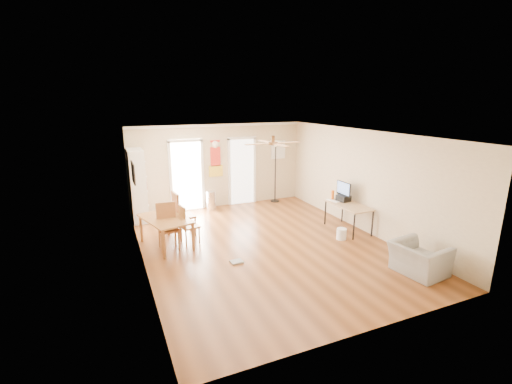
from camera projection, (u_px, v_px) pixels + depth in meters
name	position (u px, v px, depth m)	size (l,w,h in m)	color
floor	(266.00, 245.00, 8.34)	(7.00, 7.00, 0.00)	brown
ceiling	(267.00, 134.00, 7.67)	(5.50, 7.00, 0.00)	silver
wall_back	(219.00, 166.00, 11.11)	(5.50, 0.04, 2.60)	beige
wall_front	(373.00, 251.00, 4.90)	(5.50, 0.04, 2.60)	beige
wall_left	(140.00, 206.00, 6.95)	(0.04, 7.00, 2.60)	beige
wall_right	(364.00, 181.00, 9.06)	(0.04, 7.00, 2.60)	beige
crown_molding	(267.00, 136.00, 7.68)	(5.50, 7.00, 0.08)	white
kitchen_doorway	(187.00, 177.00, 10.76)	(0.90, 0.10, 2.10)	white
bathroom_doorway	(242.00, 172.00, 11.45)	(0.80, 0.10, 2.10)	white
wall_decal	(216.00, 158.00, 10.98)	(0.46, 0.03, 1.10)	red
ac_grille	(278.00, 150.00, 11.77)	(0.50, 0.04, 0.60)	white
framed_poster	(133.00, 173.00, 8.10)	(0.04, 0.66, 0.48)	black
ceiling_fan	(273.00, 143.00, 7.45)	(1.24, 1.24, 0.20)	#593819
bookshelf	(137.00, 185.00, 9.83)	(0.40, 0.91, 2.02)	silver
dining_table	(166.00, 232.00, 8.21)	(0.82, 1.37, 0.69)	olive
dining_chair_right_a	(184.00, 214.00, 8.84)	(0.46, 0.46, 1.12)	#9C5A32
dining_chair_right_b	(190.00, 224.00, 8.36)	(0.39, 0.39, 0.94)	#A16834
dining_chair_near	(168.00, 227.00, 8.00)	(0.43, 0.43, 1.05)	brown
trash_can	(211.00, 201.00, 10.91)	(0.27, 0.27, 0.59)	silver
torchiere_lamp	(275.00, 172.00, 11.64)	(0.38, 0.38, 2.02)	black
computer_desk	(348.00, 217.00, 9.21)	(0.65, 1.29, 0.69)	tan
imac	(343.00, 191.00, 9.42)	(0.08, 0.56, 0.52)	black
keyboard	(332.00, 201.00, 9.47)	(0.12, 0.37, 0.01)	white
printer	(343.00, 198.00, 9.42)	(0.27, 0.32, 0.16)	black
orange_bottle	(333.00, 195.00, 9.60)	(0.08, 0.08, 0.25)	orange
wastebasket_a	(341.00, 234.00, 8.65)	(0.24, 0.24, 0.28)	white
floor_cloth	(237.00, 262.00, 7.44)	(0.25, 0.20, 0.04)	gray
armchair	(419.00, 259.00, 6.91)	(0.95, 0.83, 0.62)	gray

